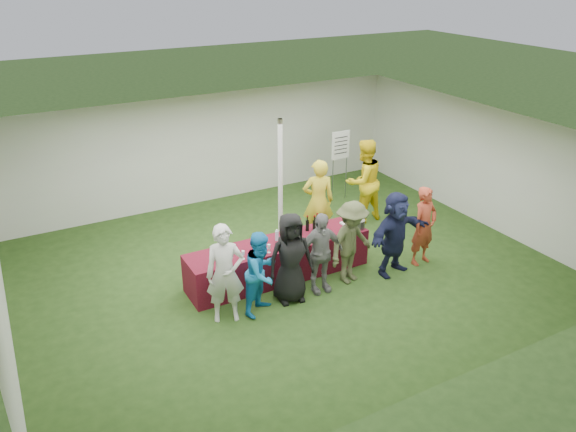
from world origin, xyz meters
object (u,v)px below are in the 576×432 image
wine_list_sign (340,150)px  customer_3 (320,253)px  customer_2 (291,258)px  customer_5 (395,234)px  dump_bucket (359,224)px  customer_1 (262,273)px  customer_4 (351,243)px  staff_pourer (318,201)px  customer_6 (424,226)px  staff_back (363,181)px  customer_0 (225,274)px  serving_table (279,260)px

wine_list_sign → customer_3: bearing=-128.0°
customer_2 → customer_5: same height
dump_bucket → customer_1: size_ratio=0.16×
customer_4 → customer_5: bearing=-24.7°
staff_pourer → customer_5: (0.58, -1.86, -0.09)m
dump_bucket → customer_6: size_ratio=0.15×
customer_2 → customer_4: customer_2 is taller
dump_bucket → wine_list_sign: size_ratio=0.14×
wine_list_sign → staff_back: (-0.20, -1.28, -0.33)m
wine_list_sign → customer_1: wine_list_sign is taller
customer_1 → staff_back: bearing=0.9°
staff_back → customer_5: bearing=64.6°
wine_list_sign → customer_2: 4.78m
staff_pourer → customer_5: 1.95m
customer_0 → customer_1: size_ratio=1.16×
serving_table → wine_list_sign: bearing=40.4°
dump_bucket → customer_0: bearing=-169.3°
serving_table → customer_3: 0.98m
wine_list_sign → customer_2: size_ratio=1.07×
dump_bucket → staff_pourer: 1.21m
customer_0 → customer_5: (3.45, -0.10, -0.04)m
customer_1 → customer_4: bearing=-27.3°
staff_pourer → customer_4: (-0.33, -1.73, -0.11)m
serving_table → customer_5: customer_5 is taller
staff_pourer → customer_0: bearing=52.0°
customer_1 → customer_5: size_ratio=0.90×
dump_bucket → customer_4: customer_4 is taller
customer_0 → customer_6: (4.21, -0.06, -0.06)m
staff_pourer → customer_2: (-1.63, -1.75, -0.09)m
staff_back → customer_3: staff_back is taller
customer_4 → serving_table: bearing=128.9°
wine_list_sign → serving_table: bearing=-139.6°
staff_pourer → wine_list_sign: bearing=-114.1°
staff_pourer → customer_1: (-2.24, -1.83, -0.17)m
wine_list_sign → customer_5: size_ratio=1.07×
customer_3 → customer_2: bearing=-176.0°
serving_table → customer_4: size_ratio=2.20×
customer_1 → customer_6: (3.57, 0.00, 0.06)m
staff_back → customer_4: bearing=45.7°
dump_bucket → staff_back: size_ratio=0.13×
customer_3 → customer_6: size_ratio=0.96×
staff_back → customer_3: size_ratio=1.26×
staff_back → customer_3: bearing=36.7°
dump_bucket → staff_back: (1.24, 1.58, 0.14)m
serving_table → customer_1: (-0.78, -0.87, 0.38)m
dump_bucket → customer_3: bearing=-155.5°
customer_3 → customer_0: bearing=-175.8°
dump_bucket → staff_pourer: (-0.22, 1.18, 0.09)m
dump_bucket → staff_back: 2.01m
customer_0 → customer_5: customer_0 is taller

